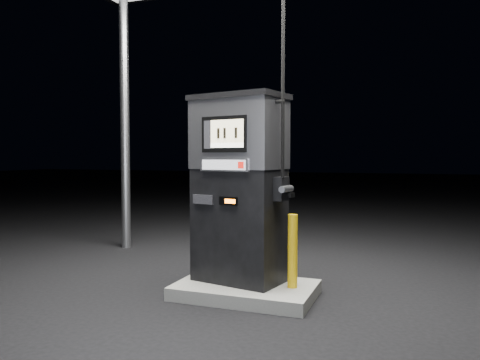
% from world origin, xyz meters
% --- Properties ---
extents(ground, '(80.00, 80.00, 0.00)m').
position_xyz_m(ground, '(0.00, 0.00, 0.00)').
color(ground, black).
rests_on(ground, ground).
extents(pump_island, '(1.60, 1.00, 0.15)m').
position_xyz_m(pump_island, '(0.00, 0.00, 0.07)').
color(pump_island, '#5E5E5A').
rests_on(pump_island, ground).
extents(fuel_dispenser, '(1.27, 0.87, 4.58)m').
position_xyz_m(fuel_dispenser, '(-0.12, 0.10, 1.28)').
color(fuel_dispenser, black).
rests_on(fuel_dispenser, pump_island).
extents(bollard_left, '(0.13, 0.13, 0.79)m').
position_xyz_m(bollard_left, '(-0.63, 0.19, 0.54)').
color(bollard_left, '#E2AF0C').
rests_on(bollard_left, pump_island).
extents(bollard_right, '(0.14, 0.14, 0.83)m').
position_xyz_m(bollard_right, '(0.55, 0.05, 0.57)').
color(bollard_right, '#E2AF0C').
rests_on(bollard_right, pump_island).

